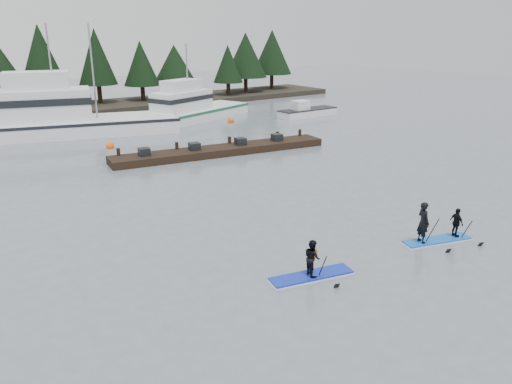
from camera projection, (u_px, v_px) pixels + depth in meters
ground at (347, 258)px, 19.31m from camera, size 160.00×160.00×0.00m
far_shore at (52, 111)px, 51.51m from camera, size 70.00×8.00×0.60m
treeline at (52, 114)px, 51.60m from camera, size 60.00×4.00×8.00m
fishing_boat_large at (63, 126)px, 41.35m from camera, size 18.19×9.56×9.91m
fishing_boat_medium at (191, 114)px, 48.20m from camera, size 13.57×7.96×7.98m
skiff at (307, 112)px, 50.40m from camera, size 6.39×1.95×0.74m
floating_dock at (221, 150)px, 35.22m from camera, size 15.74×4.44×0.52m
buoy_c at (231, 122)px, 47.14m from camera, size 0.62×0.62×0.62m
buoy_b at (110, 148)px, 37.02m from camera, size 0.62×0.62×0.62m
paddleboard_solo at (312, 264)px, 17.66m from camera, size 3.18×1.45×1.88m
paddleboard_duo at (437, 227)px, 20.57m from camera, size 3.09×1.72×2.31m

